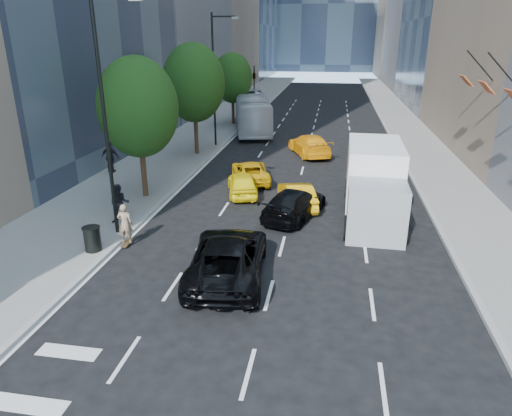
% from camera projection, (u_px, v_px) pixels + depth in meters
% --- Properties ---
extents(ground, '(160.00, 160.00, 0.00)m').
position_uv_depth(ground, '(241.00, 292.00, 16.01)').
color(ground, black).
rests_on(ground, ground).
extents(sidewalk_left, '(6.00, 120.00, 0.15)m').
position_uv_depth(sidewalk_left, '(211.00, 127.00, 45.08)').
color(sidewalk_left, slate).
rests_on(sidewalk_left, ground).
extents(sidewalk_right, '(4.00, 120.00, 0.15)m').
position_uv_depth(sidewalk_right, '(411.00, 133.00, 42.13)').
color(sidewalk_right, slate).
rests_on(sidewalk_right, ground).
extents(lamp_near, '(2.13, 0.22, 10.00)m').
position_uv_depth(lamp_near, '(107.00, 105.00, 18.64)').
color(lamp_near, black).
rests_on(lamp_near, sidewalk_left).
extents(lamp_far, '(2.13, 0.22, 10.00)m').
position_uv_depth(lamp_far, '(216.00, 73.00, 35.26)').
color(lamp_far, black).
rests_on(lamp_far, sidewalk_left).
extents(tree_near, '(4.20, 4.20, 7.46)m').
position_uv_depth(tree_near, '(138.00, 108.00, 23.69)').
color(tree_near, '#2F2212').
rests_on(tree_near, sidewalk_left).
extents(tree_mid, '(4.50, 4.50, 7.99)m').
position_uv_depth(tree_mid, '(194.00, 83.00, 32.80)').
color(tree_mid, '#2F2212').
rests_on(tree_mid, sidewalk_left).
extents(tree_far, '(3.90, 3.90, 6.92)m').
position_uv_depth(tree_far, '(232.00, 78.00, 45.05)').
color(tree_far, '#2F2212').
rests_on(tree_far, sidewalk_left).
extents(traffic_signal, '(2.48, 0.53, 5.20)m').
position_uv_depth(traffic_signal, '(254.00, 76.00, 52.45)').
color(traffic_signal, black).
rests_on(traffic_signal, sidewalk_left).
extents(facade_flags, '(1.85, 13.30, 2.05)m').
position_uv_depth(facade_flags, '(503.00, 88.00, 21.42)').
color(facade_flags, black).
rests_on(facade_flags, ground).
extents(skateboarder, '(0.67, 0.47, 1.76)m').
position_uv_depth(skateboarder, '(125.00, 226.00, 19.34)').
color(skateboarder, '#867053').
rests_on(skateboarder, ground).
extents(black_sedan_lincoln, '(3.20, 5.98, 1.60)m').
position_uv_depth(black_sedan_lincoln, '(228.00, 257.00, 16.82)').
color(black_sedan_lincoln, black).
rests_on(black_sedan_lincoln, ground).
extents(black_sedan_mercedes, '(3.35, 5.24, 1.41)m').
position_uv_depth(black_sedan_mercedes, '(294.00, 203.00, 22.52)').
color(black_sedan_mercedes, black).
rests_on(black_sedan_mercedes, ground).
extents(taxi_a, '(2.51, 4.17, 1.33)m').
position_uv_depth(taxi_a, '(242.00, 183.00, 25.75)').
color(taxi_a, yellow).
rests_on(taxi_a, ground).
extents(taxi_b, '(2.49, 4.15, 1.29)m').
position_uv_depth(taxi_b, '(297.00, 195.00, 23.91)').
color(taxi_b, '#E8A20C').
rests_on(taxi_b, ground).
extents(taxi_c, '(3.27, 4.95, 1.26)m').
position_uv_depth(taxi_c, '(250.00, 172.00, 28.10)').
color(taxi_c, '#DFA90B').
rests_on(taxi_c, ground).
extents(taxi_d, '(3.93, 5.75, 1.54)m').
position_uv_depth(taxi_d, '(309.00, 145.00, 34.48)').
color(taxi_d, '#FFAB0D').
rests_on(taxi_d, ground).
extents(city_bus, '(5.60, 12.57, 3.41)m').
position_uv_depth(city_bus, '(252.00, 112.00, 43.33)').
color(city_bus, silver).
rests_on(city_bus, ground).
extents(box_truck, '(2.83, 7.34, 3.48)m').
position_uv_depth(box_truck, '(374.00, 182.00, 22.24)').
color(box_truck, white).
rests_on(box_truck, ground).
extents(pedestrian_a, '(1.11, 0.99, 1.87)m').
position_uv_depth(pedestrian_a, '(120.00, 204.00, 21.37)').
color(pedestrian_a, black).
rests_on(pedestrian_a, sidewalk_left).
extents(pedestrian_b, '(1.18, 0.53, 1.99)m').
position_uv_depth(pedestrian_b, '(110.00, 157.00, 29.40)').
color(pedestrian_b, black).
rests_on(pedestrian_b, sidewalk_left).
extents(trash_can, '(0.66, 0.66, 0.99)m').
position_uv_depth(trash_can, '(92.00, 239.00, 18.65)').
color(trash_can, black).
rests_on(trash_can, sidewalk_left).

